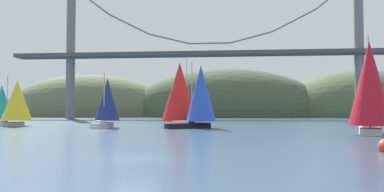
% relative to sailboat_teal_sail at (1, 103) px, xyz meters
% --- Properties ---
extents(ground_plane, '(360.00, 360.00, 0.00)m').
position_rel_sailboat_teal_sail_xyz_m(ground_plane, '(38.45, -47.09, -4.05)').
color(ground_plane, '#2D4760').
extents(headland_left, '(76.28, 44.00, 36.64)m').
position_rel_sailboat_teal_sail_xyz_m(headland_left, '(-16.55, 87.91, -4.05)').
color(headland_left, '#5B6647').
rests_on(headland_left, ground_plane).
extents(headland_right, '(68.45, 44.00, 38.22)m').
position_rel_sailboat_teal_sail_xyz_m(headland_right, '(98.45, 87.91, -4.05)').
color(headland_right, '#4C5B3D').
rests_on(headland_right, ground_plane).
extents(headland_center, '(87.53, 44.00, 40.34)m').
position_rel_sailboat_teal_sail_xyz_m(headland_center, '(43.45, 87.91, -4.05)').
color(headland_center, '#425138').
rests_on(headland_center, ground_plane).
extents(suspension_bridge, '(127.18, 6.00, 43.93)m').
position_rel_sailboat_teal_sail_xyz_m(suspension_bridge, '(38.45, 47.91, 17.22)').
color(suspension_bridge, slate).
rests_on(suspension_bridge, ground_plane).
extents(sailboat_teal_sail, '(7.66, 5.76, 8.79)m').
position_rel_sailboat_teal_sail_xyz_m(sailboat_teal_sail, '(0.00, 0.00, 0.00)').
color(sailboat_teal_sail, white).
rests_on(sailboat_teal_sail, ground_plane).
extents(sailboat_blue_spinnaker, '(8.42, 6.60, 10.06)m').
position_rel_sailboat_teal_sail_xyz_m(sailboat_blue_spinnaker, '(39.62, -11.93, 1.00)').
color(sailboat_blue_spinnaker, black).
rests_on(sailboat_blue_spinnaker, ground_plane).
extents(sailboat_crimson_sail, '(5.73, 8.96, 11.12)m').
position_rel_sailboat_teal_sail_xyz_m(sailboat_crimson_sail, '(59.10, -26.06, 1.27)').
color(sailboat_crimson_sail, white).
rests_on(sailboat_crimson_sail, ground_plane).
extents(sailboat_yellow_sail, '(8.56, 7.09, 8.69)m').
position_rel_sailboat_teal_sail_xyz_m(sailboat_yellow_sail, '(7.85, -7.94, 0.14)').
color(sailboat_yellow_sail, white).
rests_on(sailboat_yellow_sail, ground_plane).
extents(sailboat_red_spinnaker, '(9.20, 10.46, 11.66)m').
position_rel_sailboat_teal_sail_xyz_m(sailboat_red_spinnaker, '(35.86, -6.41, 1.57)').
color(sailboat_red_spinnaker, navy).
rests_on(sailboat_red_spinnaker, ground_plane).
extents(sailboat_navy_sail, '(4.22, 6.67, 8.41)m').
position_rel_sailboat_teal_sail_xyz_m(sailboat_navy_sail, '(25.02, -11.69, 0.08)').
color(sailboat_navy_sail, white).
rests_on(sailboat_navy_sail, ground_plane).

